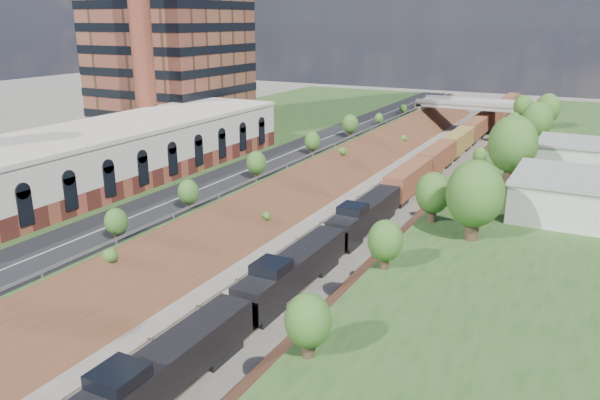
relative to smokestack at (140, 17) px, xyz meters
The scene contains 15 objects.
platform_left 23.05m from the smokestack, 53.13° to the left, with size 44.00×180.00×5.00m, color #2C4C1F.
embankment_left 35.58m from the smokestack, ahead, with size 7.07×180.00×7.07m, color brown.
embankment_right 53.39m from the smokestack, ahead, with size 7.07×180.00×7.07m, color brown.
rail_left_track 41.86m from the smokestack, ahead, with size 1.58×180.00×0.18m, color gray.
rail_right_track 46.11m from the smokestack, ahead, with size 1.58×180.00×0.18m, color gray.
road 28.88m from the smokestack, 11.04° to the left, with size 8.00×180.00×0.10m, color black.
guardrail 31.59m from the smokestack, ahead, with size 0.10×171.00×0.70m.
commercial_building 25.69m from the smokestack, 66.04° to the right, with size 14.30×62.30×7.00m.
smokestack is the anchor object (origin of this frame).
overpass 77.82m from the smokestack, 61.39° to the left, with size 24.50×8.30×7.40m.
white_building_near 62.29m from the smokestack, ahead, with size 9.00×12.00×4.00m, color silver.
white_building_far 64.31m from the smokestack, 16.97° to the left, with size 8.00×10.00×3.60m, color silver.
tree_right_large 57.52m from the smokestack, 16.80° to the right, with size 5.25×5.25×7.61m.
tree_left_crest 46.95m from the smokestack, 56.09° to the right, with size 2.45×2.45×3.55m.
freight_train 55.88m from the smokestack, 41.02° to the left, with size 2.90×163.46×4.55m.
Camera 1 is at (26.50, -12.74, 24.72)m, focal length 35.00 mm.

